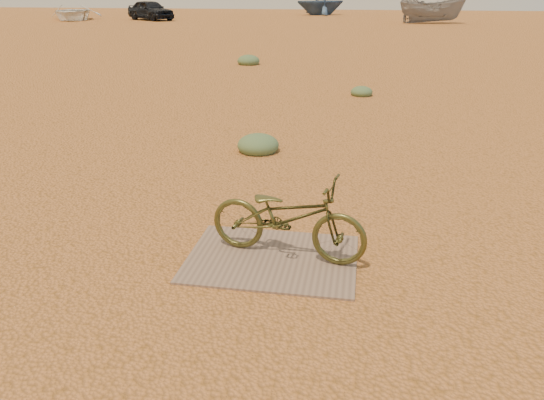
% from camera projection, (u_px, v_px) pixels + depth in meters
% --- Properties ---
extents(ground, '(120.00, 120.00, 0.00)m').
position_uv_depth(ground, '(258.00, 242.00, 5.60)').
color(ground, '#C67740').
rests_on(ground, ground).
extents(plywood_board, '(1.66, 1.25, 0.02)m').
position_uv_depth(plywood_board, '(272.00, 258.00, 5.24)').
color(plywood_board, '#7D6556').
rests_on(plywood_board, ground).
extents(bicycle, '(1.65, 0.82, 0.83)m').
position_uv_depth(bicycle, '(288.00, 217.00, 5.13)').
color(bicycle, '#45451F').
rests_on(bicycle, plywood_board).
extents(car, '(4.68, 4.01, 1.52)m').
position_uv_depth(car, '(150.00, 10.00, 41.67)').
color(car, black).
rests_on(car, ground).
extents(boat_near_left, '(5.65, 6.64, 1.17)m').
position_uv_depth(boat_near_left, '(72.00, 12.00, 41.92)').
color(boat_near_left, white).
rests_on(boat_near_left, ground).
extents(boat_far_left, '(6.04, 5.82, 2.44)m').
position_uv_depth(boat_far_left, '(321.00, 1.00, 49.04)').
color(boat_far_left, '#355074').
rests_on(boat_far_left, ground).
extents(boat_mid_right, '(4.89, 2.39, 1.82)m').
position_uv_depth(boat_mid_right, '(432.00, 10.00, 38.02)').
color(boat_mid_right, gray).
rests_on(boat_mid_right, ground).
extents(kale_a, '(0.68, 0.68, 0.37)m').
position_uv_depth(kale_a, '(258.00, 151.00, 8.68)').
color(kale_a, '#5C774D').
rests_on(kale_a, ground).
extents(kale_b, '(0.54, 0.54, 0.30)m').
position_uv_depth(kale_b, '(361.00, 95.00, 13.11)').
color(kale_b, '#5C774D').
rests_on(kale_b, ground).
extents(kale_c, '(0.77, 0.77, 0.42)m').
position_uv_depth(kale_c, '(249.00, 64.00, 18.30)').
color(kale_c, '#5C774D').
rests_on(kale_c, ground).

